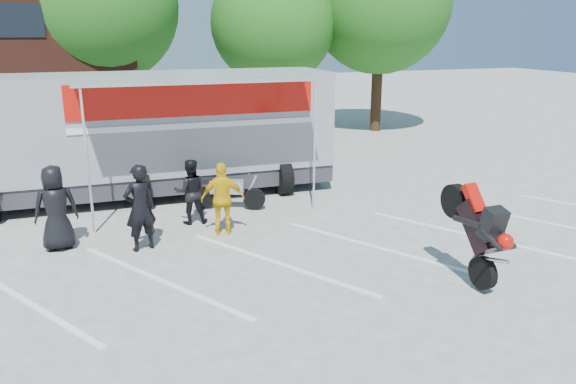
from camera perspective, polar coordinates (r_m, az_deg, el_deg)
ground at (r=10.83m, az=-0.38°, el=-9.30°), size 100.00×100.00×0.00m
parking_bay_lines at (r=11.69m, az=-2.08°, el=-7.30°), size 18.09×13.33×0.01m
tree_left at (r=25.24m, az=-18.30°, el=17.41°), size 6.12×6.12×8.64m
tree_mid at (r=25.60m, az=-1.53°, el=16.75°), size 5.44×5.44×7.68m
tree_right at (r=27.23m, az=9.36°, el=18.48°), size 6.46×6.46×9.12m
transporter_truck at (r=16.86m, az=-13.03°, el=-0.33°), size 11.18×5.63×3.51m
parked_motorcycle at (r=15.26m, az=-5.96°, el=-1.72°), size 2.08×1.44×1.04m
stunt_bike_rider at (r=11.61m, az=16.70°, el=-8.22°), size 0.88×1.78×2.07m
spectator_leather_a at (r=13.17m, az=-22.52°, el=-1.49°), size 0.98×0.70×1.89m
spectator_leather_b at (r=12.53m, az=-14.80°, el=-1.55°), size 0.80×0.64×1.93m
spectator_leather_c at (r=14.06m, az=-9.88°, el=0.04°), size 0.86×0.71×1.63m
spectator_hivis at (r=13.18m, az=-6.63°, el=-0.68°), size 1.08×0.65×1.73m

